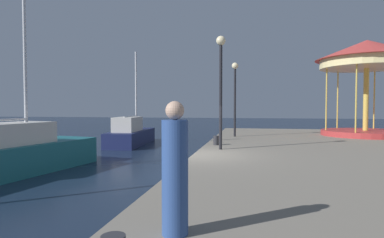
# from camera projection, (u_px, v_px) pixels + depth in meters

# --- Properties ---
(ground_plane) EXTENTS (120.00, 120.00, 0.00)m
(ground_plane) POSITION_uv_depth(u_px,v_px,m) (193.00, 177.00, 11.26)
(ground_plane) COLOR #162338
(sailboat_teal) EXTENTS (3.34, 7.46, 6.86)m
(sailboat_teal) POSITION_uv_depth(u_px,v_px,m) (8.00, 155.00, 11.44)
(sailboat_teal) COLOR #19606B
(sailboat_teal) RESTS_ON ground
(sailboat_navy) EXTENTS (2.20, 5.89, 6.16)m
(sailboat_navy) POSITION_uv_depth(u_px,v_px,m) (131.00, 134.00, 20.72)
(sailboat_navy) COLOR #19214C
(sailboat_navy) RESTS_ON ground
(carousel) EXTENTS (5.54, 5.54, 5.40)m
(carousel) POSITION_uv_depth(u_px,v_px,m) (367.00, 64.00, 18.20)
(carousel) COLOR #B23333
(carousel) RESTS_ON quay_dock
(lamp_post_near_edge) EXTENTS (0.36, 0.36, 4.34)m
(lamp_post_near_edge) POSITION_uv_depth(u_px,v_px,m) (221.00, 72.00, 12.33)
(lamp_post_near_edge) COLOR black
(lamp_post_near_edge) RESTS_ON quay_dock
(lamp_post_mid_promenade) EXTENTS (0.36, 0.36, 4.07)m
(lamp_post_mid_promenade) POSITION_uv_depth(u_px,v_px,m) (235.00, 86.00, 17.77)
(lamp_post_mid_promenade) COLOR black
(lamp_post_mid_promenade) RESTS_ON quay_dock
(bollard_south) EXTENTS (0.24, 0.24, 0.40)m
(bollard_south) POSITION_uv_depth(u_px,v_px,m) (216.00, 140.00, 13.86)
(bollard_south) COLOR #2D2D33
(bollard_south) RESTS_ON quay_dock
(person_far_corner) EXTENTS (0.34, 0.34, 1.71)m
(person_far_corner) POSITION_uv_depth(u_px,v_px,m) (175.00, 172.00, 4.12)
(person_far_corner) COLOR #2D4C8C
(person_far_corner) RESTS_ON quay_dock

